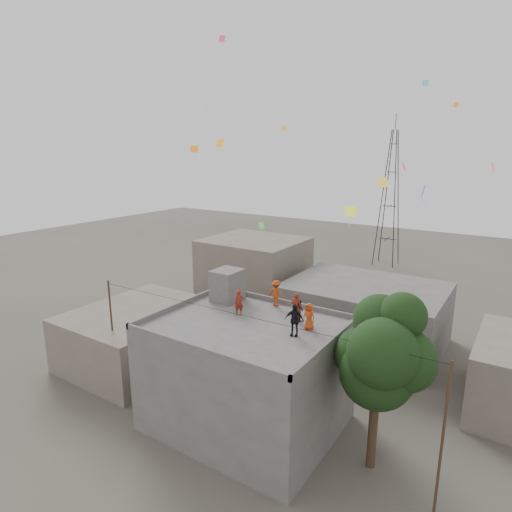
{
  "coord_description": "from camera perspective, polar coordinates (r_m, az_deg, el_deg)",
  "views": [
    {
      "loc": [
        12.42,
        -17.94,
        15.36
      ],
      "look_at": [
        0.21,
        0.71,
        9.85
      ],
      "focal_mm": 30.0,
      "sensor_mm": 36.0,
      "label": 1
    }
  ],
  "objects": [
    {
      "name": "ground",
      "position": [
        26.69,
        -1.31,
        -21.27
      ],
      "size": [
        140.0,
        140.0,
        0.0
      ],
      "primitive_type": "plane",
      "color": "#433F37",
      "rests_on": "ground"
    },
    {
      "name": "main_building",
      "position": [
        25.05,
        -1.34,
        -15.56
      ],
      "size": [
        10.0,
        8.0,
        6.1
      ],
      "color": "#55534F",
      "rests_on": "ground"
    },
    {
      "name": "parapet",
      "position": [
        23.65,
        -1.39,
        -8.79
      ],
      "size": [
        10.0,
        8.0,
        0.3
      ],
      "color": "#55534F",
      "rests_on": "main_building"
    },
    {
      "name": "stair_head_box",
      "position": [
        27.1,
        -3.86,
        -3.9
      ],
      "size": [
        1.6,
        1.8,
        2.0
      ],
      "primitive_type": "cube",
      "color": "#55534F",
      "rests_on": "main_building"
    },
    {
      "name": "neighbor_west",
      "position": [
        33.54,
        -15.23,
        -10.12
      ],
      "size": [
        8.0,
        10.0,
        4.0
      ],
      "primitive_type": "cube",
      "color": "#645C4F",
      "rests_on": "ground"
    },
    {
      "name": "neighbor_north",
      "position": [
        35.97,
        14.24,
        -7.52
      ],
      "size": [
        12.0,
        9.0,
        5.0
      ],
      "primitive_type": "cube",
      "color": "#55534F",
      "rests_on": "ground"
    },
    {
      "name": "neighbor_northwest",
      "position": [
        42.37,
        -0.23,
        -2.38
      ],
      "size": [
        9.0,
        8.0,
        7.0
      ],
      "primitive_type": "cube",
      "color": "#645C4F",
      "rests_on": "ground"
    },
    {
      "name": "tree",
      "position": [
        21.33,
        16.53,
        -12.47
      ],
      "size": [
        4.9,
        4.6,
        9.1
      ],
      "color": "black",
      "rests_on": "ground"
    },
    {
      "name": "utility_line",
      "position": [
        23.53,
        -2.1,
        -15.48
      ],
      "size": [
        20.12,
        0.62,
        7.4
      ],
      "color": "black",
      "rests_on": "ground"
    },
    {
      "name": "transmission_tower",
      "position": [
        60.55,
        17.43,
        7.29
      ],
      "size": [
        2.97,
        2.97,
        20.01
      ],
      "color": "black",
      "rests_on": "ground"
    },
    {
      "name": "person_red_adult",
      "position": [
        23.92,
        5.38,
        -6.84
      ],
      "size": [
        0.65,
        0.48,
        1.65
      ],
      "primitive_type": "imported",
      "rotation": [
        0.0,
        0.0,
        3.28
      ],
      "color": "maroon",
      "rests_on": "main_building"
    },
    {
      "name": "person_orange_child",
      "position": [
        23.0,
        7.08,
        -7.99
      ],
      "size": [
        0.77,
        0.56,
        1.47
      ],
      "primitive_type": "imported",
      "rotation": [
        0.0,
        0.0,
        -0.13
      ],
      "color": "#C94417",
      "rests_on": "main_building"
    },
    {
      "name": "person_dark_child",
      "position": [
        24.15,
        5.73,
        -7.21
      ],
      "size": [
        0.69,
        0.6,
        1.21
      ],
      "primitive_type": "imported",
      "rotation": [
        0.0,
        0.0,
        2.86
      ],
      "color": "black",
      "rests_on": "main_building"
    },
    {
      "name": "person_dark_adult",
      "position": [
        22.13,
        5.12,
        -8.51
      ],
      "size": [
        1.06,
        0.62,
        1.7
      ],
      "primitive_type": "imported",
      "rotation": [
        0.0,
        0.0,
        0.21
      ],
      "color": "black",
      "rests_on": "main_building"
    },
    {
      "name": "person_orange_adult",
      "position": [
        26.13,
        2.71,
        -4.98
      ],
      "size": [
        1.08,
        0.65,
        1.64
      ],
      "primitive_type": "imported",
      "rotation": [
        0.0,
        0.0,
        -3.11
      ],
      "color": "#AD3A13",
      "rests_on": "main_building"
    },
    {
      "name": "person_red_child",
      "position": [
        24.77,
        -2.27,
        -6.26
      ],
      "size": [
        0.62,
        0.64,
        1.47
      ],
      "primitive_type": "imported",
      "rotation": [
        0.0,
        0.0,
        0.86
      ],
      "color": "maroon",
      "rests_on": "main_building"
    },
    {
      "name": "kites",
      "position": [
        26.36,
        10.2,
        13.54
      ],
      "size": [
        20.11,
        16.68,
        12.42
      ],
      "color": "orange",
      "rests_on": "ground"
    }
  ]
}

